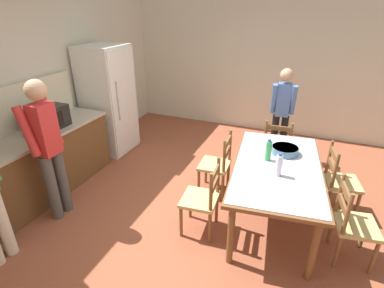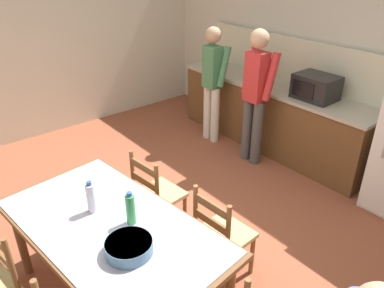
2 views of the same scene
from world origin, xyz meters
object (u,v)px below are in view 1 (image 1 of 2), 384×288
object	(u,v)px
chair_side_far_right	(217,165)
person_at_counter	(47,144)
bottle_off_centre	(268,151)
microwave	(46,118)
chair_side_near_left	(352,224)
serving_bowl	(285,150)
chair_side_near_right	(339,181)
person_by_table	(282,110)
bottle_near_centre	(279,165)
refrigerator	(108,101)
chair_head_end	(277,147)
chair_side_far_left	(203,199)
dining_table	(277,171)

from	to	relation	value
chair_side_far_right	person_at_counter	distance (m)	2.16
bottle_off_centre	chair_side_far_right	world-z (taller)	bottle_off_centre
microwave	chair_side_near_left	xyz separation A→B (m)	(0.06, -3.88, -0.62)
serving_bowl	chair_side_near_left	distance (m)	1.10
serving_bowl	person_at_counter	xyz separation A→B (m)	(-1.22, 2.57, 0.15)
chair_side_far_right	chair_side_near_right	distance (m)	1.57
person_by_table	chair_side_near_left	bearing A→B (deg)	19.77
bottle_near_centre	person_at_counter	size ratio (longest dim) A/B	0.15
bottle_off_centre	chair_side_near_right	world-z (taller)	bottle_off_centre
chair_side_near_left	person_by_table	bearing A→B (deg)	16.87
refrigerator	chair_head_end	world-z (taller)	refrigerator
chair_side_far_left	chair_side_far_right	bearing A→B (deg)	-179.01
chair_side_near_right	person_at_counter	xyz separation A→B (m)	(-1.39, 3.27, 0.54)
chair_side_far_right	person_by_table	xyz separation A→B (m)	(1.44, -0.65, 0.43)
serving_bowl	chair_side_near_right	distance (m)	0.82
chair_head_end	serving_bowl	bearing A→B (deg)	98.05
chair_side_near_left	serving_bowl	bearing A→B (deg)	41.55
chair_side_far_left	person_by_table	size ratio (longest dim) A/B	0.59
chair_head_end	chair_side_far_right	distance (m)	1.12
chair_side_far_right	chair_side_near_right	xyz separation A→B (m)	(0.18, -1.56, 0.00)
chair_side_near_right	chair_side_far_left	bearing A→B (deg)	114.04
bottle_off_centre	chair_side_near_left	bearing A→B (deg)	-112.71
serving_bowl	chair_side_near_left	xyz separation A→B (m)	(-0.65, -0.79, -0.39)
serving_bowl	person_by_table	bearing A→B (deg)	8.56
microwave	chair_side_near_left	distance (m)	3.93
serving_bowl	bottle_near_centre	bearing A→B (deg)	178.89
bottle_off_centre	serving_bowl	distance (m)	0.31
dining_table	person_at_counter	bearing A→B (deg)	109.48
bottle_near_centre	person_at_counter	bearing A→B (deg)	104.60
serving_bowl	dining_table	bearing A→B (deg)	173.59
bottle_near_centre	chair_side_far_right	distance (m)	1.12
person_at_counter	person_by_table	world-z (taller)	person_at_counter
refrigerator	serving_bowl	distance (m)	3.13
chair_side_near_right	chair_side_near_left	bearing A→B (deg)	176.25
chair_head_end	chair_side_far_left	bearing A→B (deg)	67.48
dining_table	chair_side_far_left	world-z (taller)	chair_side_far_left
microwave	serving_bowl	distance (m)	3.18
bottle_near_centre	chair_side_near_right	xyz separation A→B (m)	(0.73, -0.71, -0.46)
microwave	chair_side_far_left	xyz separation A→B (m)	(-0.12, -2.31, -0.62)
chair_head_end	bottle_near_centre	bearing A→B (deg)	93.24
chair_side_far_left	chair_side_far_right	distance (m)	0.83
refrigerator	person_by_table	world-z (taller)	refrigerator
chair_head_end	person_by_table	size ratio (longest dim) A/B	0.59
bottle_off_centre	microwave	bearing A→B (deg)	99.07
microwave	chair_side_far_left	world-z (taller)	microwave
bottle_near_centre	chair_side_near_left	world-z (taller)	bottle_near_centre
dining_table	person_by_table	world-z (taller)	person_by_table
refrigerator	bottle_near_centre	xyz separation A→B (m)	(-1.16, -3.06, -0.02)
refrigerator	microwave	world-z (taller)	refrigerator
dining_table	chair_head_end	xyz separation A→B (m)	(1.21, 0.14, -0.26)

